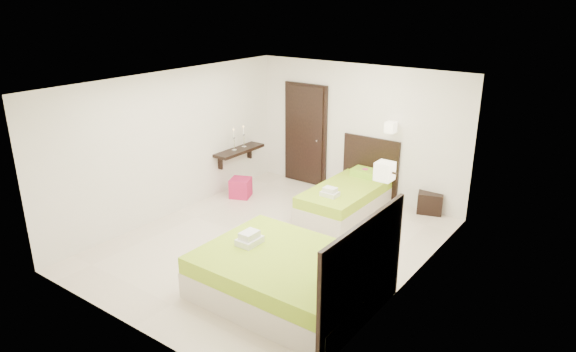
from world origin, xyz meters
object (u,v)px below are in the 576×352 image
Objects in this scene: ottoman at (241,188)px; nightstand at (430,202)px; bed_double at (291,276)px; bed_single at (347,197)px.

nightstand is at bearing 24.02° from ottoman.
ottoman is (-2.93, 2.35, -0.14)m from bed_double.
nightstand is 3.65m from ottoman.
bed_double reaches higher than ottoman.
nightstand is at bearing 35.39° from bed_single.
ottoman is (-2.09, -0.60, -0.11)m from bed_single.
bed_double is (0.85, -2.95, 0.04)m from bed_single.
bed_single is at bearing 106.04° from bed_double.
bed_double is 3.86m from nightstand.
bed_single is 4.43× the size of nightstand.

